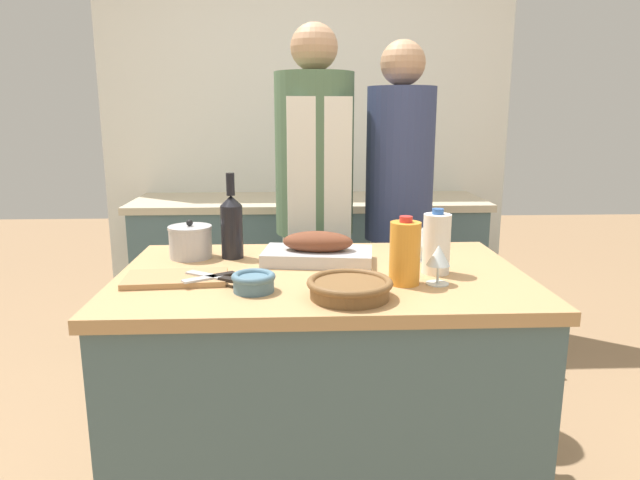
# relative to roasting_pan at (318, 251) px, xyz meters

# --- Properties ---
(kitchen_island) EXTENTS (1.32, 0.84, 0.90)m
(kitchen_island) POSITION_rel_roasting_pan_xyz_m (0.01, -0.12, -0.49)
(kitchen_island) COLOR #4C666B
(kitchen_island) RESTS_ON ground_plane
(back_counter) EXTENTS (2.05, 0.60, 0.92)m
(back_counter) POSITION_rel_roasting_pan_xyz_m (0.01, 1.41, -0.49)
(back_counter) COLOR #4C666B
(back_counter) RESTS_ON ground_plane
(back_wall) EXTENTS (2.55, 0.10, 2.55)m
(back_wall) POSITION_rel_roasting_pan_xyz_m (0.01, 1.76, 0.33)
(back_wall) COLOR silver
(back_wall) RESTS_ON ground_plane
(roasting_pan) EXTENTS (0.40, 0.25, 0.11)m
(roasting_pan) POSITION_rel_roasting_pan_xyz_m (0.00, 0.00, 0.00)
(roasting_pan) COLOR #BCBCC1
(roasting_pan) RESTS_ON kitchen_island
(wicker_basket) EXTENTS (0.24, 0.24, 0.06)m
(wicker_basket) POSITION_rel_roasting_pan_xyz_m (0.07, -0.39, -0.01)
(wicker_basket) COLOR brown
(wicker_basket) RESTS_ON kitchen_island
(cutting_board) EXTENTS (0.32, 0.19, 0.02)m
(cutting_board) POSITION_rel_roasting_pan_xyz_m (-0.45, -0.20, -0.03)
(cutting_board) COLOR #AD7F51
(cutting_board) RESTS_ON kitchen_island
(stock_pot) EXTENTS (0.16, 0.16, 0.14)m
(stock_pot) POSITION_rel_roasting_pan_xyz_m (-0.45, 0.09, 0.02)
(stock_pot) COLOR #B7B7BC
(stock_pot) RESTS_ON kitchen_island
(mixing_bowl) EXTENTS (0.13, 0.13, 0.06)m
(mixing_bowl) POSITION_rel_roasting_pan_xyz_m (-0.20, -0.32, -0.01)
(mixing_bowl) COLOR slate
(mixing_bowl) RESTS_ON kitchen_island
(juice_jug) EXTENTS (0.09, 0.09, 0.21)m
(juice_jug) POSITION_rel_roasting_pan_xyz_m (0.25, -0.26, 0.05)
(juice_jug) COLOR orange
(juice_jug) RESTS_ON kitchen_island
(milk_jug) EXTENTS (0.09, 0.09, 0.21)m
(milk_jug) POSITION_rel_roasting_pan_xyz_m (0.38, -0.15, 0.06)
(milk_jug) COLOR white
(milk_jug) RESTS_ON kitchen_island
(wine_bottle_green) EXTENTS (0.08, 0.08, 0.31)m
(wine_bottle_green) POSITION_rel_roasting_pan_xyz_m (-0.30, 0.08, 0.08)
(wine_bottle_green) COLOR black
(wine_bottle_green) RESTS_ON kitchen_island
(wine_glass_left) EXTENTS (0.07, 0.07, 0.12)m
(wine_glass_left) POSITION_rel_roasting_pan_xyz_m (0.35, -0.27, 0.04)
(wine_glass_left) COLOR silver
(wine_glass_left) RESTS_ON kitchen_island
(wine_glass_right) EXTENTS (0.07, 0.07, 0.12)m
(wine_glass_right) POSITION_rel_roasting_pan_xyz_m (0.37, 0.01, 0.04)
(wine_glass_right) COLOR silver
(wine_glass_right) RESTS_ON kitchen_island
(knife_chef) EXTENTS (0.19, 0.14, 0.01)m
(knife_chef) POSITION_rel_roasting_pan_xyz_m (-0.32, -0.24, -0.02)
(knife_chef) COLOR #B7B7BC
(knife_chef) RESTS_ON cutting_board
(knife_paring) EXTENTS (0.16, 0.11, 0.01)m
(knife_paring) POSITION_rel_roasting_pan_xyz_m (-0.34, -0.24, -0.02)
(knife_paring) COLOR #B7B7BC
(knife_paring) RESTS_ON cutting_board
(condiment_bottle_tall) EXTENTS (0.05, 0.05, 0.18)m
(condiment_bottle_tall) POSITION_rel_roasting_pan_xyz_m (0.46, 1.30, 0.05)
(condiment_bottle_tall) COLOR #234C28
(condiment_bottle_tall) RESTS_ON back_counter
(condiment_bottle_short) EXTENTS (0.06, 0.06, 0.13)m
(condiment_bottle_short) POSITION_rel_roasting_pan_xyz_m (0.58, 1.56, 0.03)
(condiment_bottle_short) COLOR #B28E2D
(condiment_bottle_short) RESTS_ON back_counter
(person_cook_aproned) EXTENTS (0.36, 0.37, 1.80)m
(person_cook_aproned) POSITION_rel_roasting_pan_xyz_m (0.01, 0.69, 0.05)
(person_cook_aproned) COLOR beige
(person_cook_aproned) RESTS_ON ground_plane
(person_cook_guest) EXTENTS (0.31, 0.31, 1.73)m
(person_cook_guest) POSITION_rel_roasting_pan_xyz_m (0.41, 0.69, 0.02)
(person_cook_guest) COLOR beige
(person_cook_guest) RESTS_ON ground_plane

